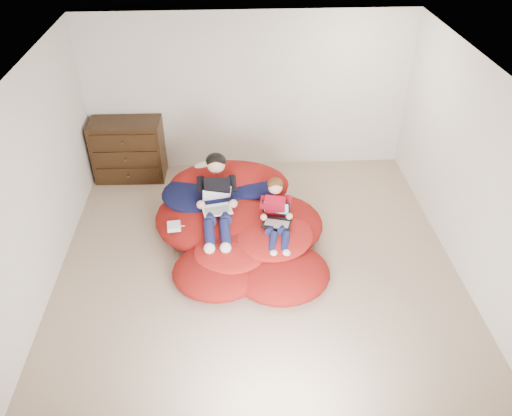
{
  "coord_description": "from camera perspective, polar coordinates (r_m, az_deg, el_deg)",
  "views": [
    {
      "loc": [
        -0.29,
        -4.75,
        4.33
      ],
      "look_at": [
        -0.0,
        0.25,
        0.7
      ],
      "focal_mm": 35.0,
      "sensor_mm": 36.0,
      "label": 1
    }
  ],
  "objects": [
    {
      "name": "laptop_white",
      "position": [
        6.41,
        -4.48,
        0.61
      ],
      "size": [
        0.41,
        0.44,
        0.25
      ],
      "color": "white",
      "rests_on": "older_boy"
    },
    {
      "name": "laptop_black",
      "position": [
        6.29,
        2.36,
        -0.95
      ],
      "size": [
        0.41,
        0.41,
        0.25
      ],
      "color": "black",
      "rests_on": "younger_boy"
    },
    {
      "name": "dresser",
      "position": [
        8.12,
        -14.36,
        6.45
      ],
      "size": [
        1.09,
        0.61,
        0.97
      ],
      "color": "black",
      "rests_on": "ground"
    },
    {
      "name": "cream_pillow",
      "position": [
        7.07,
        -5.46,
        4.08
      ],
      "size": [
        0.49,
        0.31,
        0.31
      ],
      "primitive_type": "ellipsoid",
      "color": "#EEE8CE",
      "rests_on": "beanbag_pile"
    },
    {
      "name": "older_boy",
      "position": [
        6.44,
        -4.5,
        1.49
      ],
      "size": [
        0.37,
        1.24,
        0.77
      ],
      "color": "black",
      "rests_on": "beanbag_pile"
    },
    {
      "name": "younger_boy",
      "position": [
        6.29,
        2.34,
        -0.4
      ],
      "size": [
        0.34,
        0.92,
        0.64
      ],
      "color": "#B40F23",
      "rests_on": "beanbag_pile"
    },
    {
      "name": "power_adapter",
      "position": [
        6.43,
        -9.35,
        -2.09
      ],
      "size": [
        0.18,
        0.18,
        0.06
      ],
      "primitive_type": "cube",
      "rotation": [
        0.0,
        0.0,
        0.11
      ],
      "color": "white",
      "rests_on": "beanbag_pile"
    },
    {
      "name": "room_shell",
      "position": [
        6.29,
        0.17,
        -4.88
      ],
      "size": [
        5.1,
        5.1,
        2.77
      ],
      "color": "tan",
      "rests_on": "ground"
    },
    {
      "name": "beanbag_pile",
      "position": [
        6.68,
        -2.07,
        -1.7
      ],
      "size": [
        2.27,
        2.45,
        0.87
      ],
      "color": "maroon",
      "rests_on": "ground"
    }
  ]
}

